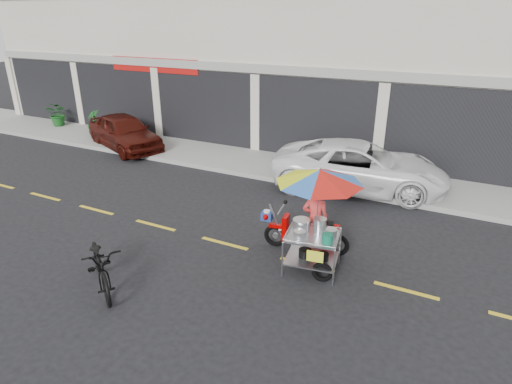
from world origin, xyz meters
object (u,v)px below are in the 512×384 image
at_px(maroon_sedan, 124,132).
at_px(white_pickup, 360,166).
at_px(near_bicycle, 101,264).
at_px(food_vendor_rig, 316,202).

distance_m(maroon_sedan, white_pickup, 9.11).
relative_size(maroon_sedan, white_pickup, 0.78).
height_order(near_bicycle, food_vendor_rig, food_vendor_rig).
bearing_deg(maroon_sedan, food_vendor_rig, -93.65).
bearing_deg(white_pickup, maroon_sedan, 80.11).
bearing_deg(near_bicycle, maroon_sedan, 76.33).
xyz_separation_m(near_bicycle, food_vendor_rig, (3.27, 2.65, 0.89)).
bearing_deg(near_bicycle, white_pickup, 13.21).
relative_size(near_bicycle, food_vendor_rig, 0.79).
xyz_separation_m(maroon_sedan, white_pickup, (9.11, 0.00, 0.03)).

